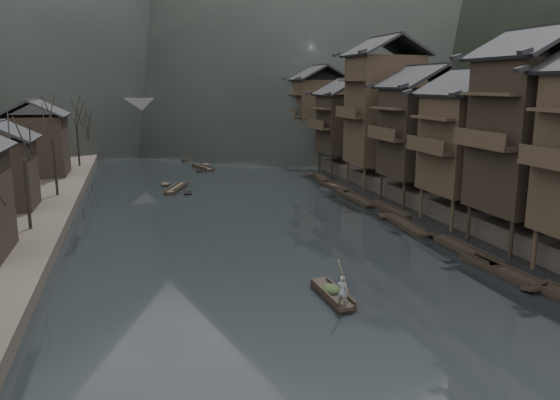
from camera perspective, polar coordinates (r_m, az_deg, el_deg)
name	(u,v)px	position (r m, az deg, el deg)	size (l,w,h in m)	color
water	(327,300)	(29.96, 4.94, -10.33)	(300.00, 300.00, 0.00)	black
right_bank	(466,161)	(80.33, 18.90, 3.92)	(40.00, 200.00, 1.80)	#2D2823
stilt_houses	(434,112)	(52.75, 15.83, 8.84)	(9.00, 67.60, 16.73)	black
bare_trees	(45,140)	(51.54, -23.33, 5.76)	(4.00, 75.47, 8.00)	black
moored_sampans	(398,217)	(47.61, 12.24, -1.80)	(2.79, 47.48, 0.47)	black
midriver_boats	(198,163)	(79.70, -8.55, 3.87)	(13.12, 43.60, 0.45)	black
stone_bridge	(189,120)	(98.65, -9.51, 8.26)	(40.00, 6.00, 9.00)	#4C4C4F
hero_sampan	(332,294)	(30.14, 5.48, -9.78)	(1.14, 4.61, 0.43)	black
cargo_heap	(331,284)	(30.13, 5.37, -8.70)	(1.01, 1.32, 0.61)	black
boatman	(342,287)	(28.35, 6.54, -9.00)	(0.59, 0.39, 1.62)	slate
bamboo_pole	(347,238)	(27.61, 7.05, -3.99)	(0.06, 0.06, 4.33)	#8C7A51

